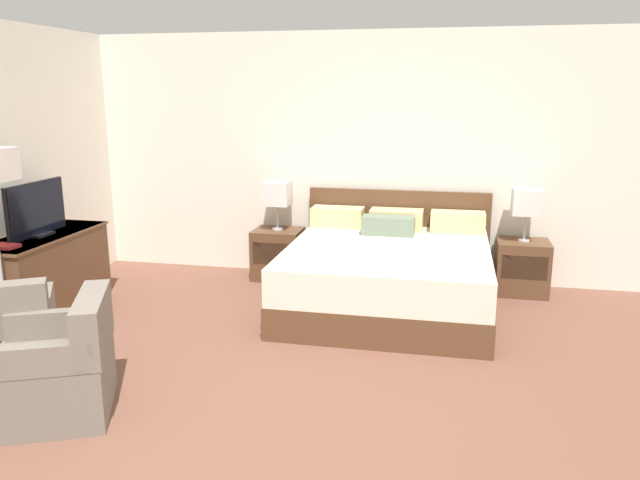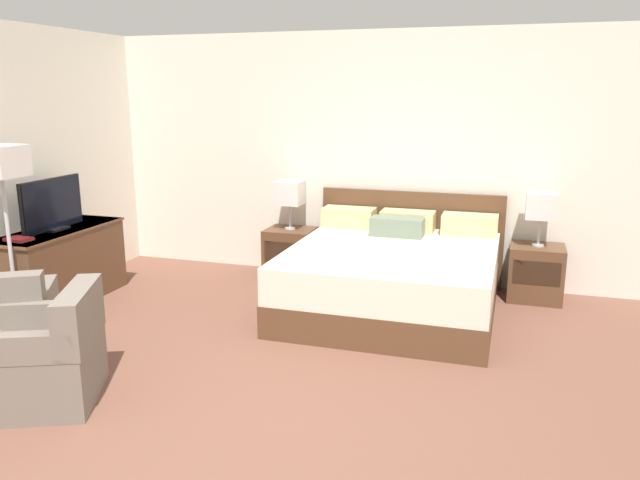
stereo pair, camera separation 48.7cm
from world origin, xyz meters
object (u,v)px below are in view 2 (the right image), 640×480
tv (52,205)px  nightstand_left (290,253)px  table_lamp_left (290,193)px  nightstand_right (536,273)px  dresser (60,265)px  armchair_by_window (4,330)px  armchair_companion (47,360)px  floor_lamp (1,176)px  table_lamp_right (541,206)px  book_red_cover (19,239)px  bed (393,276)px

tv → nightstand_left: bearing=39.4°
nightstand_left → table_lamp_left: size_ratio=1.03×
nightstand_right → tv: (-4.31, -1.48, 0.68)m
dresser → armchair_by_window: (0.59, -1.33, -0.09)m
nightstand_left → armchair_companion: armchair_companion is taller
nightstand_left → tv: bearing=-140.6°
nightstand_left → nightstand_right: size_ratio=1.00×
armchair_by_window → table_lamp_left: bearing=66.5°
table_lamp_left → floor_lamp: floor_lamp is taller
armchair_companion → table_lamp_right: bearing=45.5°
table_lamp_right → armchair_by_window: (-3.73, -2.77, -0.64)m
nightstand_left → armchair_by_window: armchair_by_window is taller
book_red_cover → armchair_companion: size_ratio=0.24×
table_lamp_left → floor_lamp: (-1.66, -2.17, 0.39)m
nightstand_left → floor_lamp: 2.92m
table_lamp_left → tv: 2.32m
nightstand_right → armchair_by_window: 4.64m
table_lamp_right → book_red_cover: size_ratio=2.42×
bed → floor_lamp: bearing=-153.3°
table_lamp_right → tv: 4.56m
armchair_companion → nightstand_right: bearing=45.5°
table_lamp_left → tv: tv is taller
bed → tv: tv is taller
table_lamp_left → dresser: 2.37m
armchair_companion → floor_lamp: floor_lamp is taller
tv → armchair_by_window: bearing=-65.5°
floor_lamp → armchair_companion: bearing=-40.1°
armchair_by_window → floor_lamp: 1.27m
dresser → tv: size_ratio=1.78×
book_red_cover → floor_lamp: 0.64m
tv → armchair_by_window: tv is taller
tv → book_red_cover: bearing=-89.2°
bed → armchair_companion: (-1.79, -2.41, -0.04)m
table_lamp_right → armchair_by_window: size_ratio=0.55×
nightstand_left → floor_lamp: (-1.66, -2.16, 1.05)m
nightstand_left → tv: tv is taller
armchair_by_window → armchair_companion: (0.67, -0.34, 0.00)m
nightstand_left → floor_lamp: floor_lamp is taller
nightstand_left → nightstand_right: same height
nightstand_left → book_red_cover: book_red_cover is taller
table_lamp_right → armchair_by_window: bearing=-143.4°
table_lamp_left → table_lamp_right: (2.52, 0.00, 0.00)m
table_lamp_left → dresser: bearing=-141.2°
tv → armchair_companion: size_ratio=0.84×
table_lamp_right → dresser: bearing=-161.5°
tv → floor_lamp: (0.14, -0.69, 0.36)m
dresser → book_red_cover: book_red_cover is taller
dresser → armchair_companion: size_ratio=1.50×
bed → table_lamp_left: bearing=150.9°
dresser → tv: (0.00, -0.03, 0.58)m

